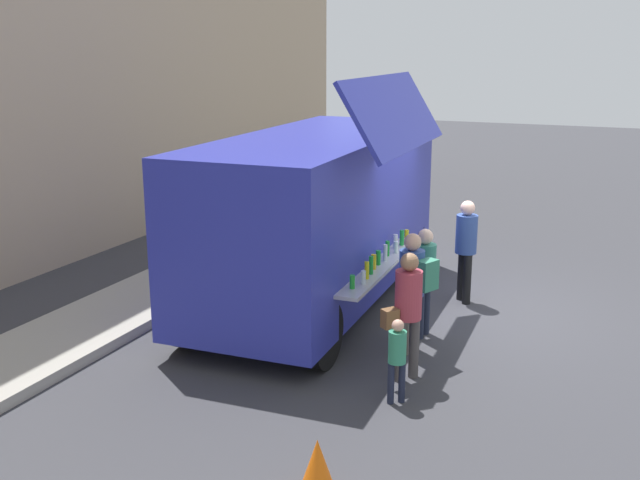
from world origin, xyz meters
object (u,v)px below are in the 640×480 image
child_near_queue (397,354)px  trash_bin (301,211)px  traffic_cone_orange (317,466)px  customer_extra_browsing (466,242)px  customer_rear_waiting (407,306)px  food_truck_main (318,213)px  customer_mid_with_backpack (414,281)px  customer_front_ordering (424,273)px

child_near_queue → trash_bin: bearing=-6.1°
traffic_cone_orange → customer_extra_browsing: 6.01m
customer_rear_waiting → trash_bin: bearing=-18.5°
food_truck_main → customer_mid_with_backpack: 2.49m
traffic_cone_orange → child_near_queue: bearing=-3.4°
food_truck_main → customer_extra_browsing: size_ratio=3.64×
customer_front_ordering → customer_rear_waiting: 1.52m
customer_front_ordering → traffic_cone_orange: bearing=99.9°
traffic_cone_orange → customer_front_ordering: 4.28m
customer_mid_with_backpack → child_near_queue: bearing=124.0°
customer_extra_browsing → trash_bin: bearing=-73.7°
traffic_cone_orange → customer_front_ordering: size_ratio=0.34×
customer_mid_with_backpack → food_truck_main: bearing=-10.5°
customer_front_ordering → customer_extra_browsing: 1.75m
food_truck_main → customer_mid_with_backpack: size_ratio=3.66×
customer_mid_with_backpack → customer_extra_browsing: customer_extra_browsing is taller
customer_front_ordering → customer_extra_browsing: (1.74, -0.21, 0.06)m
customer_rear_waiting → customer_extra_browsing: size_ratio=0.98×
child_near_queue → customer_mid_with_backpack: bearing=-28.6°
customer_mid_with_backpack → traffic_cone_orange: bearing=116.5°
food_truck_main → traffic_cone_orange: food_truck_main is taller
customer_rear_waiting → child_near_queue: 0.76m
trash_bin → customer_mid_with_backpack: customer_mid_with_backpack is taller
customer_mid_with_backpack → child_near_queue: (-1.50, -0.25, -0.41)m
customer_mid_with_backpack → child_near_queue: size_ratio=1.62×
traffic_cone_orange → food_truck_main: bearing=23.3°
customer_mid_with_backpack → customer_extra_browsing: 2.41m
traffic_cone_orange → customer_rear_waiting: bearing=-0.7°
trash_bin → customer_mid_with_backpack: (-5.77, -4.32, 0.57)m
trash_bin → child_near_queue: child_near_queue is taller
customer_mid_with_backpack → customer_rear_waiting: size_ratio=1.02×
traffic_cone_orange → customer_mid_with_backpack: size_ratio=0.33×
customer_front_ordering → customer_rear_waiting: size_ratio=0.97×
food_truck_main → customer_front_ordering: bearing=-112.3°
customer_extra_browsing → customer_rear_waiting: bearing=53.0°
trash_bin → customer_mid_with_backpack: bearing=-143.2°
customer_mid_with_backpack → child_near_queue: 1.58m
trash_bin → child_near_queue: (-7.27, -4.58, 0.16)m
customer_front_ordering → customer_rear_waiting: customer_rear_waiting is taller
traffic_cone_orange → customer_rear_waiting: 2.82m
customer_mid_with_backpack → customer_extra_browsing: size_ratio=1.00×
trash_bin → customer_extra_browsing: bearing=-126.8°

